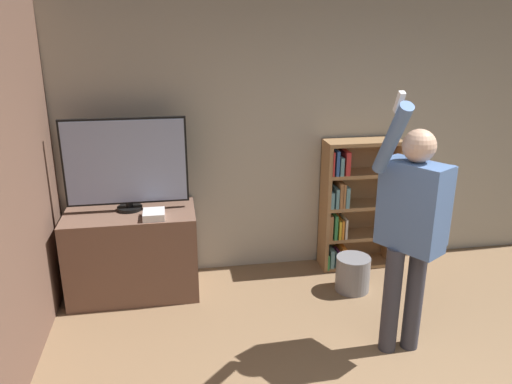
# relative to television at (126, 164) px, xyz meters

# --- Properties ---
(wall_back) EXTENTS (7.04, 0.06, 2.70)m
(wall_back) POSITION_rel_television_xyz_m (1.87, 0.32, 0.14)
(wall_back) COLOR #B2AD9E
(wall_back) RESTS_ON ground_plane
(tv_ledge) EXTENTS (1.13, 0.62, 0.79)m
(tv_ledge) POSITION_rel_television_xyz_m (0.00, -0.05, -0.82)
(tv_ledge) COLOR brown
(tv_ledge) RESTS_ON ground_plane
(television) EXTENTS (1.05, 0.22, 0.82)m
(television) POSITION_rel_television_xyz_m (0.00, 0.00, 0.00)
(television) COLOR black
(television) RESTS_ON tv_ledge
(game_console) EXTENTS (0.18, 0.21, 0.06)m
(game_console) POSITION_rel_television_xyz_m (0.22, -0.24, -0.39)
(game_console) COLOR white
(game_console) RESTS_ON tv_ledge
(bookshelf) EXTENTS (0.74, 0.28, 1.31)m
(bookshelf) POSITION_rel_television_xyz_m (2.13, 0.14, -0.57)
(bookshelf) COLOR #997047
(bookshelf) RESTS_ON ground_plane
(person) EXTENTS (0.60, 0.57, 1.98)m
(person) POSITION_rel_television_xyz_m (2.03, -1.26, -0.17)
(person) COLOR #383842
(person) RESTS_ON ground_plane
(waste_bin) EXTENTS (0.31, 0.31, 0.33)m
(waste_bin) POSITION_rel_television_xyz_m (1.99, -0.36, -1.05)
(waste_bin) COLOR gray
(waste_bin) RESTS_ON ground_plane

